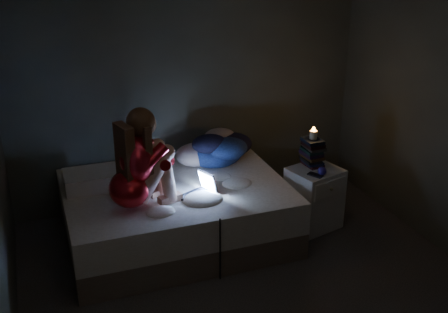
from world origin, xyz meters
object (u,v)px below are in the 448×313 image
laptop (196,186)px  phone (311,175)px  candle (313,135)px  nightstand (314,198)px  bed (176,212)px  woman (128,161)px

laptop → phone: bearing=-26.8°
laptop → candle: (1.19, 0.16, 0.26)m
laptop → nightstand: size_ratio=0.50×
bed → laptop: 0.48m
laptop → nightstand: bearing=-21.6°
bed → woman: bearing=-147.1°
bed → phone: size_ratio=13.96×
nightstand → candle: (0.01, 0.10, 0.60)m
bed → nightstand: nightstand is taller
bed → phone: phone is taller
nightstand → phone: phone is taller
laptop → candle: size_ratio=3.74×
candle → phone: candle is taller
nightstand → laptop: bearing=168.1°
laptop → woman: bearing=157.4°
bed → candle: size_ratio=24.43×
candle → phone: (-0.11, -0.20, -0.30)m
woman → phone: 1.69m
bed → woman: 0.88m
woman → laptop: size_ratio=2.83×
nightstand → woman: bearing=167.8°
laptop → candle: bearing=-17.0°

